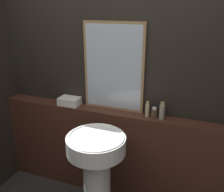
% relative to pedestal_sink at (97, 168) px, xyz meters
% --- Properties ---
extents(wall_back, '(8.00, 0.06, 2.50)m').
position_rel_pedestal_sink_xyz_m(wall_back, '(-0.08, 0.58, 0.62)').
color(wall_back, black).
rests_on(wall_back, ground_plane).
extents(vanity_counter, '(2.39, 0.17, 0.99)m').
position_rel_pedestal_sink_xyz_m(vanity_counter, '(-0.08, 0.46, -0.14)').
color(vanity_counter, '#422319').
rests_on(vanity_counter, ground_plane).
extents(pedestal_sink, '(0.51, 0.51, 0.96)m').
position_rel_pedestal_sink_xyz_m(pedestal_sink, '(0.00, 0.00, 0.00)').
color(pedestal_sink, white).
rests_on(pedestal_sink, ground_plane).
extents(mirror, '(0.62, 0.03, 0.87)m').
position_rel_pedestal_sink_xyz_m(mirror, '(-0.04, 0.53, 0.79)').
color(mirror, '#937047').
rests_on(mirror, vanity_counter).
extents(towel_stack, '(0.22, 0.15, 0.08)m').
position_rel_pedestal_sink_xyz_m(towel_stack, '(-0.52, 0.46, 0.40)').
color(towel_stack, silver).
rests_on(towel_stack, vanity_counter).
extents(shampoo_bottle, '(0.04, 0.04, 0.16)m').
position_rel_pedestal_sink_xyz_m(shampoo_bottle, '(0.33, 0.46, 0.43)').
color(shampoo_bottle, '#C6B284').
rests_on(shampoo_bottle, vanity_counter).
extents(conditioner_bottle, '(0.05, 0.05, 0.10)m').
position_rel_pedestal_sink_xyz_m(conditioner_bottle, '(0.39, 0.46, 0.40)').
color(conditioner_bottle, '#4C3823').
rests_on(conditioner_bottle, vanity_counter).
extents(lotion_bottle, '(0.05, 0.05, 0.17)m').
position_rel_pedestal_sink_xyz_m(lotion_bottle, '(0.47, 0.46, 0.43)').
color(lotion_bottle, gray).
rests_on(lotion_bottle, vanity_counter).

